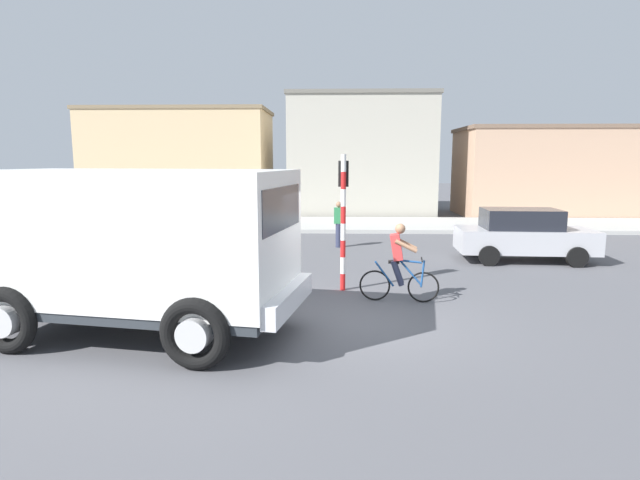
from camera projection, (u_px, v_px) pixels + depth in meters
ground_plane at (352, 322)px, 9.84m from camera, size 120.00×120.00×0.00m
sidewalk_far at (344, 224)px, 24.14m from camera, size 80.00×5.00×0.16m
truck_foreground at (140, 242)px, 8.91m from camera, size 5.75×3.49×2.90m
cyclist at (399, 263)px, 11.16m from camera, size 1.72×0.53×1.72m
traffic_light_pole at (343, 203)px, 12.04m from camera, size 0.24×0.43×3.20m
car_red_near at (523, 235)px, 15.70m from camera, size 4.08×2.04×1.60m
pedestrian_near_kerb at (339, 224)px, 18.20m from camera, size 0.34×0.22×1.62m
building_corner_left at (181, 161)px, 30.74m from camera, size 10.56×5.43×6.01m
building_mid_block at (359, 156)px, 30.10m from camera, size 8.00×7.78×6.60m
building_corner_right at (550, 172)px, 28.50m from camera, size 9.96×5.35×4.85m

